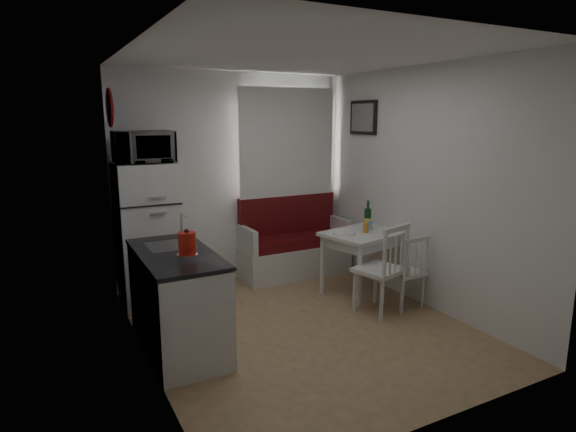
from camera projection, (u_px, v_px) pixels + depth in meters
name	position (u px, v px, depth m)	size (l,w,h in m)	color
floor	(303.00, 327.00, 4.79)	(3.00, 3.50, 0.02)	#94784F
ceiling	(304.00, 54.00, 4.27)	(3.00, 3.50, 0.02)	white
wall_back	(235.00, 178.00, 6.05)	(3.00, 0.02, 2.60)	white
wall_front	(441.00, 240.00, 3.01)	(3.00, 0.02, 2.60)	white
wall_left	(141.00, 213.00, 3.85)	(0.02, 3.50, 2.60)	white
wall_right	(424.00, 188.00, 5.22)	(0.02, 3.50, 2.60)	white
window	(285.00, 151.00, 6.28)	(1.22, 0.06, 1.47)	silver
curtain	(288.00, 147.00, 6.21)	(1.35, 0.02, 1.50)	white
kitchen_counter	(177.00, 300.00, 4.29)	(0.62, 1.32, 1.16)	silver
wall_sign	(110.00, 108.00, 4.95)	(0.40, 0.40, 0.03)	navy
picture_frame	(363.00, 118.00, 6.01)	(0.04, 0.52, 0.42)	black
bench	(293.00, 249.00, 6.36)	(1.45, 0.56, 1.04)	silver
dining_table	(366.00, 238.00, 5.66)	(1.11, 0.89, 0.74)	silver
chair_left	(386.00, 260.00, 4.97)	(0.56, 0.55, 0.52)	silver
chair_right	(409.00, 264.00, 5.16)	(0.41, 0.39, 0.44)	silver
fridge	(148.00, 234.00, 5.31)	(0.63, 0.63, 1.58)	white
microwave	(143.00, 147.00, 5.07)	(0.61, 0.41, 0.34)	white
kettle	(187.00, 244.00, 4.01)	(0.18, 0.18, 0.24)	red
wine_bottle	(368.00, 215.00, 5.73)	(0.09, 0.09, 0.34)	#154320
drinking_glass_orange	(366.00, 228.00, 5.57)	(0.06, 0.06, 0.11)	orange
drinking_glass_blue	(370.00, 226.00, 5.71)	(0.06, 0.06, 0.10)	#6DA5B9
plate	(344.00, 233.00, 5.52)	(0.26, 0.26, 0.02)	white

